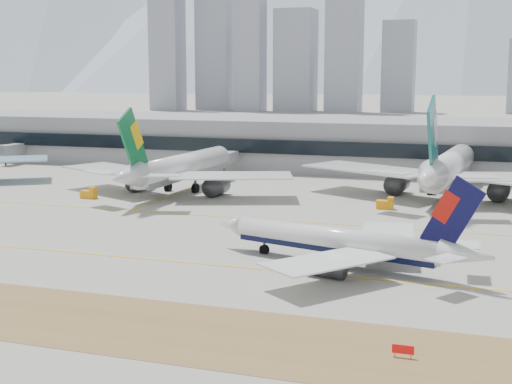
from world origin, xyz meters
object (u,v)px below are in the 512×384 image
(widebody_eva, at_px, (179,169))
(widebody_cathay, at_px, (448,169))
(taxiing_airliner, at_px, (344,242))
(terminal, at_px, (332,143))

(widebody_eva, distance_m, widebody_cathay, 63.92)
(taxiing_airliner, relative_size, terminal, 0.16)
(widebody_cathay, xyz_separation_m, terminal, (-37.87, 44.82, 0.96))
(widebody_eva, bearing_deg, taxiing_airliner, -134.20)
(widebody_eva, height_order, widebody_cathay, widebody_cathay)
(taxiing_airliner, bearing_deg, widebody_eva, -31.30)
(taxiing_airliner, bearing_deg, widebody_cathay, -83.28)
(taxiing_airliner, distance_m, terminal, 117.61)
(widebody_eva, height_order, terminal, widebody_eva)
(widebody_eva, relative_size, terminal, 0.22)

